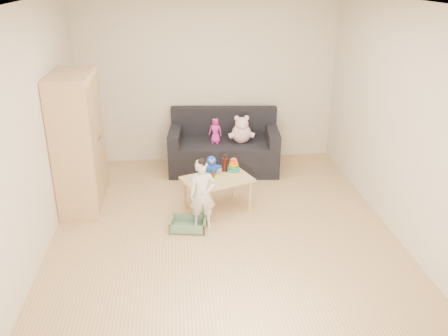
{
  "coord_description": "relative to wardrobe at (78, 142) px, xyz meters",
  "views": [
    {
      "loc": [
        -0.49,
        -5.04,
        2.9
      ],
      "look_at": [
        0.05,
        0.25,
        0.65
      ],
      "focal_mm": 38.0,
      "sensor_mm": 36.0,
      "label": 1
    }
  ],
  "objects": [
    {
      "name": "ring_stacker",
      "position": [
        1.96,
        -0.14,
        -0.36
      ],
      "size": [
        0.17,
        0.17,
        0.19
      ],
      "color": "yellow",
      "rests_on": "play_table"
    },
    {
      "name": "toddler",
      "position": [
        1.52,
        -0.74,
        -0.45
      ],
      "size": [
        0.31,
        0.21,
        0.84
      ],
      "primitive_type": "imported",
      "rotation": [
        0.0,
        0.0,
        0.01
      ],
      "color": "silver",
      "rests_on": "ground"
    },
    {
      "name": "play_table",
      "position": [
        1.73,
        -0.31,
        -0.65
      ],
      "size": [
        0.97,
        0.8,
        0.44
      ],
      "primitive_type": "cube",
      "rotation": [
        0.0,
        0.0,
        0.37
      ],
      "color": "#DCB479",
      "rests_on": "ground"
    },
    {
      "name": "yellow_book",
      "position": [
        1.6,
        -0.28,
        -0.42
      ],
      "size": [
        0.29,
        0.29,
        0.02
      ],
      "primitive_type": "cube",
      "rotation": [
        0.0,
        0.0,
        0.44
      ],
      "color": "yellow",
      "rests_on": "play_table"
    },
    {
      "name": "pink_bear",
      "position": [
        2.21,
        0.92,
        -0.23
      ],
      "size": [
        0.36,
        0.33,
        0.36
      ],
      "primitive_type": null,
      "rotation": [
        0.0,
        0.0,
        -0.22
      ],
      "color": "#FFBBCC",
      "rests_on": "sofa"
    },
    {
      "name": "sofa",
      "position": [
        1.95,
        0.98,
        -0.64
      ],
      "size": [
        1.71,
        0.97,
        0.46
      ],
      "primitive_type": "cube",
      "rotation": [
        0.0,
        0.0,
        -0.1
      ],
      "color": "black",
      "rests_on": "ground"
    },
    {
      "name": "brown_bottle",
      "position": [
        1.85,
        -0.09,
        -0.33
      ],
      "size": [
        0.08,
        0.08,
        0.23
      ],
      "color": "black",
      "rests_on": "play_table"
    },
    {
      "name": "wardrobe",
      "position": [
        0.0,
        0.0,
        0.0
      ],
      "size": [
        0.48,
        0.97,
        1.75
      ],
      "primitive_type": "cube",
      "color": "#DDA879",
      "rests_on": "ground"
    },
    {
      "name": "blue_plush",
      "position": [
        1.67,
        -0.17,
        -0.3
      ],
      "size": [
        0.22,
        0.17,
        0.25
      ],
      "primitive_type": null,
      "rotation": [
        0.0,
        0.0,
        0.04
      ],
      "color": "blue",
      "rests_on": "play_table"
    },
    {
      "name": "room",
      "position": [
        1.75,
        -0.74,
        0.43
      ],
      "size": [
        4.5,
        4.5,
        4.5
      ],
      "color": "tan",
      "rests_on": "ground"
    },
    {
      "name": "wooden_figure",
      "position": [
        1.68,
        -0.34,
        -0.37
      ],
      "size": [
        0.05,
        0.04,
        0.12
      ],
      "primitive_type": null,
      "rotation": [
        0.0,
        0.0,
        0.09
      ],
      "color": "#5B301C",
      "rests_on": "play_table"
    },
    {
      "name": "doll",
      "position": [
        1.81,
        0.94,
        -0.22
      ],
      "size": [
        0.22,
        0.18,
        0.38
      ],
      "primitive_type": "imported",
      "rotation": [
        0.0,
        0.0,
        -0.31
      ],
      "color": "#E92BA2",
      "rests_on": "sofa"
    },
    {
      "name": "storage_bin",
      "position": [
        1.33,
        -0.78,
        -0.81
      ],
      "size": [
        0.46,
        0.38,
        0.13
      ],
      "primitive_type": null,
      "rotation": [
        0.0,
        0.0,
        -0.16
      ],
      "color": "#5D7D5B",
      "rests_on": "ground"
    }
  ]
}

